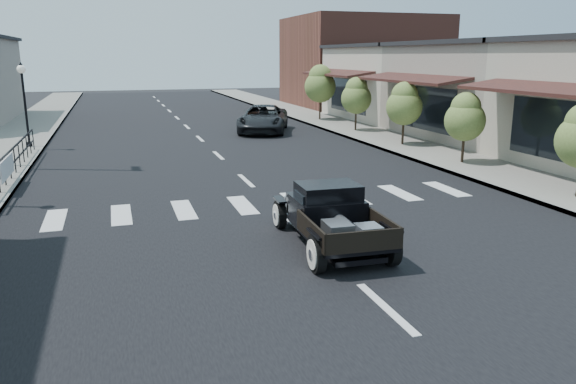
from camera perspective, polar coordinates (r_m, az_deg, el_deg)
name	(u,v)px	position (r m, az deg, el deg)	size (l,w,h in m)	color
ground	(321,250)	(11.99, 3.39, -5.89)	(120.00, 120.00, 0.00)	black
road	(207,145)	(26.18, -8.27, 4.75)	(14.00, 80.00, 0.02)	black
road_markings	(228,165)	(21.32, -6.11, 2.77)	(12.00, 60.00, 0.06)	silver
sidewalk_left	(3,153)	(26.24, -26.95, 3.57)	(3.00, 80.00, 0.15)	gray
sidewalk_right	(374,136)	(28.73, 8.78, 5.65)	(3.00, 80.00, 0.15)	gray
storefront_mid	(513,92)	(30.33, 21.91, 9.39)	(10.00, 9.00, 4.50)	#A89B8D
storefront_far	(420,84)	(37.75, 13.23, 10.66)	(10.00, 9.00, 4.50)	#C0B4A2
far_building_right	(362,62)	(46.82, 7.55, 12.95)	(11.00, 10.00, 7.00)	brown
railing	(15,158)	(21.08, -26.03, 3.12)	(0.08, 10.00, 1.00)	black
banner	(8,175)	(19.16, -26.57, 1.52)	(0.04, 2.20, 0.60)	silver
lamp_post_c	(25,105)	(26.87, -25.15, 8.02)	(0.36, 0.36, 3.61)	black
small_tree_b	(464,129)	(21.75, 17.48, 6.14)	(1.49, 1.49, 2.48)	olive
small_tree_c	(404,114)	(25.61, 11.68, 7.73)	(1.59, 1.59, 2.65)	olive
small_tree_d	(356,105)	(30.21, 6.93, 8.80)	(1.60, 1.60, 2.67)	olive
small_tree_e	(320,93)	(35.23, 3.27, 10.00)	(1.93, 1.93, 3.21)	olive
hotrod_pickup	(331,216)	(12.02, 4.34, -2.40)	(1.85, 3.97, 1.38)	black
second_car	(263,119)	(30.24, -2.52, 7.41)	(2.37, 5.14, 1.43)	black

